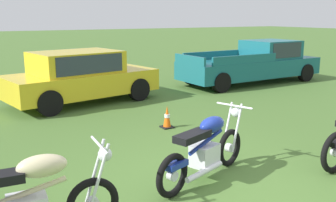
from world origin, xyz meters
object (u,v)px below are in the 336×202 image
car_yellow (80,74)px  pickup_truck_teal (257,62)px  traffic_cone (167,118)px  motorcycle_cream (27,201)px  motorcycle_blue (205,149)px

car_yellow → pickup_truck_teal: bearing=-9.9°
pickup_truck_teal → traffic_cone: (-5.65, -3.39, -0.53)m
motorcycle_cream → pickup_truck_teal: bearing=39.7°
motorcycle_cream → motorcycle_blue: (2.56, 0.40, -0.01)m
traffic_cone → pickup_truck_teal: bearing=30.9°
motorcycle_blue → traffic_cone: 2.75m
motorcycle_blue → car_yellow: car_yellow is taller
motorcycle_blue → motorcycle_cream: bearing=169.3°
car_yellow → pickup_truck_teal: pickup_truck_teal is taller
pickup_truck_teal → motorcycle_cream: bearing=-146.6°
motorcycle_blue → pickup_truck_teal: 8.84m
motorcycle_cream → car_yellow: car_yellow is taller
motorcycle_blue → car_yellow: 5.93m
motorcycle_blue → car_yellow: bearing=70.5°
motorcycle_cream → pickup_truck_teal: 11.09m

